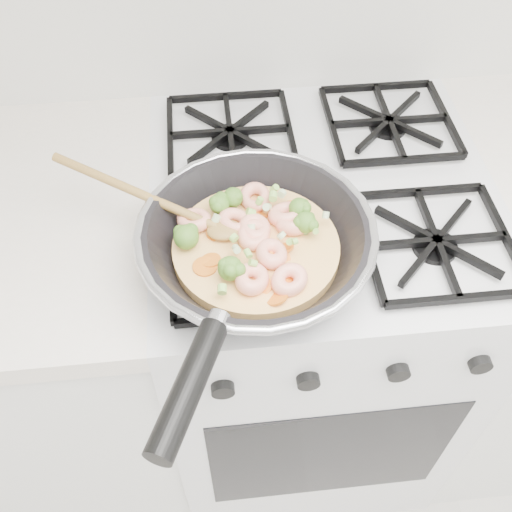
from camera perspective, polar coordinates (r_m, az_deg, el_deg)
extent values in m
cube|color=silver|center=(1.38, 4.90, -7.11)|extent=(0.60, 0.60, 0.90)
cube|color=black|center=(1.25, 7.21, -18.78)|extent=(0.48, 0.00, 0.40)
cube|color=black|center=(1.02, 6.62, 6.90)|extent=(0.56, 0.56, 0.02)
torus|color=#B9B9C0|center=(0.84, 0.00, 2.48)|extent=(0.35, 0.35, 0.01)
cylinder|color=black|center=(0.70, -6.59, -12.58)|extent=(0.10, 0.18, 0.04)
cylinder|color=#FBC36D|center=(0.87, 0.00, 0.72)|extent=(0.25, 0.25, 0.02)
ellipsoid|color=olive|center=(0.87, -3.07, 2.53)|extent=(0.07, 0.06, 0.02)
cylinder|color=olive|center=(0.90, -11.68, 6.15)|extent=(0.25, 0.14, 0.06)
torus|color=#FFB396|center=(0.87, -0.13, 2.69)|extent=(0.06, 0.06, 0.03)
torus|color=#FFB396|center=(0.84, 1.51, 0.22)|extent=(0.06, 0.06, 0.03)
torus|color=#FFB396|center=(0.88, -5.99, 3.46)|extent=(0.07, 0.07, 0.02)
torus|color=#FFB396|center=(0.81, 3.26, -2.33)|extent=(0.08, 0.08, 0.03)
torus|color=#FFB396|center=(0.88, -2.05, 3.37)|extent=(0.08, 0.08, 0.02)
torus|color=#FFB396|center=(0.89, 3.01, 4.03)|extent=(0.06, 0.07, 0.04)
torus|color=#FFB396|center=(0.91, -0.09, 5.73)|extent=(0.07, 0.07, 0.03)
torus|color=#FFB396|center=(0.81, -0.40, -2.22)|extent=(0.08, 0.07, 0.03)
torus|color=#FFB396|center=(0.86, -0.23, 2.05)|extent=(0.07, 0.07, 0.02)
torus|color=#FFB396|center=(0.88, 3.64, 3.15)|extent=(0.06, 0.07, 0.04)
ellipsoid|color=#54862C|center=(0.89, -3.57, 5.08)|extent=(0.04, 0.04, 0.03)
ellipsoid|color=#54862C|center=(0.81, -2.52, -1.20)|extent=(0.05, 0.05, 0.03)
ellipsoid|color=#54862C|center=(0.90, -2.24, 5.69)|extent=(0.04, 0.04, 0.03)
ellipsoid|color=#54862C|center=(0.88, 4.22, 4.63)|extent=(0.04, 0.04, 0.03)
ellipsoid|color=#54862C|center=(0.86, 4.80, 3.26)|extent=(0.04, 0.04, 0.03)
ellipsoid|color=#54862C|center=(0.85, -6.77, 1.83)|extent=(0.05, 0.05, 0.04)
cylinder|color=orange|center=(0.84, 2.27, -0.29)|extent=(0.05, 0.05, 0.01)
cylinder|color=orange|center=(0.81, 0.57, -2.90)|extent=(0.04, 0.04, 0.01)
cylinder|color=orange|center=(0.86, 2.49, 0.90)|extent=(0.05, 0.05, 0.01)
cylinder|color=orange|center=(0.83, -4.97, -1.01)|extent=(0.04, 0.04, 0.00)
cylinder|color=orange|center=(0.84, -4.40, -0.41)|extent=(0.04, 0.04, 0.00)
cylinder|color=orange|center=(0.90, 0.26, 4.24)|extent=(0.03, 0.03, 0.01)
cylinder|color=orange|center=(0.91, 3.44, 4.55)|extent=(0.04, 0.04, 0.01)
cylinder|color=orange|center=(0.89, 3.17, 3.56)|extent=(0.04, 0.04, 0.01)
cylinder|color=orange|center=(0.82, 3.37, -2.45)|extent=(0.05, 0.05, 0.02)
cylinder|color=orange|center=(0.80, 2.03, -4.00)|extent=(0.04, 0.04, 0.01)
cylinder|color=orange|center=(0.87, -3.85, 2.26)|extent=(0.04, 0.04, 0.00)
cylinder|color=#BFDF9E|center=(0.83, -1.93, 0.68)|extent=(0.01, 0.01, 0.01)
cylinder|color=#8FCC51|center=(0.82, -0.77, 0.24)|extent=(0.01, 0.01, 0.01)
cylinder|color=#8FCC51|center=(0.84, -2.14, 1.75)|extent=(0.01, 0.01, 0.01)
cylinder|color=#BFDF9E|center=(0.86, -0.46, 2.82)|extent=(0.01, 0.01, 0.01)
cylinder|color=#8FCC51|center=(0.91, 1.80, 6.54)|extent=(0.01, 0.01, 0.01)
cylinder|color=#8FCC51|center=(0.88, -0.52, 4.23)|extent=(0.01, 0.01, 0.01)
cylinder|color=#BFDF9E|center=(0.88, 1.08, 4.77)|extent=(0.01, 0.01, 0.01)
cylinder|color=#BFDF9E|center=(0.87, -3.86, 3.65)|extent=(0.01, 0.01, 0.01)
cylinder|color=#8FCC51|center=(0.83, 3.32, 1.41)|extent=(0.01, 0.01, 0.01)
cylinder|color=#BFDF9E|center=(0.84, 2.47, 2.03)|extent=(0.01, 0.01, 0.01)
cylinder|color=#8FCC51|center=(0.79, -3.30, -3.25)|extent=(0.01, 0.01, 0.01)
cylinder|color=#BFDF9E|center=(0.87, 6.77, 3.97)|extent=(0.01, 0.01, 0.01)
cylinder|color=#8FCC51|center=(0.89, 0.35, 5.36)|extent=(0.01, 0.01, 0.01)
cylinder|color=#8FCC51|center=(0.81, -0.31, -0.68)|extent=(0.01, 0.01, 0.01)
cylinder|color=#BFDF9E|center=(0.90, 2.52, 6.05)|extent=(0.01, 0.01, 0.01)
cylinder|color=#8FCC51|center=(0.85, 5.79, 2.47)|extent=(0.01, 0.01, 0.01)
cylinder|color=#8FCC51|center=(0.83, 3.80, 1.42)|extent=(0.01, 0.01, 0.01)
cylinder|color=#8FCC51|center=(0.89, 1.67, 5.80)|extent=(0.01, 0.01, 0.01)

